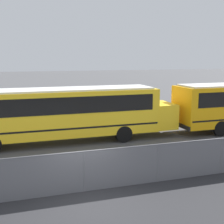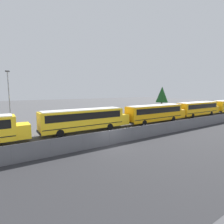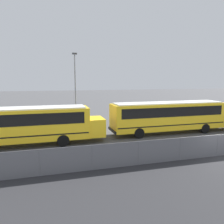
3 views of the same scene
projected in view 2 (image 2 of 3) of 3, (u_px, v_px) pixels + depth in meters
name	position (u px, v px, depth m)	size (l,w,h in m)	color
ground_plane	(110.00, 145.00, 18.89)	(200.00, 200.00, 0.00)	#4C4C4F
road_strip	(150.00, 165.00, 13.89)	(144.42, 12.00, 0.01)	#2B2B2D
fence	(110.00, 138.00, 18.79)	(110.49, 0.07, 1.61)	#9EA0A5
school_bus_3	(85.00, 118.00, 24.88)	(13.46, 2.59, 3.24)	yellow
school_bus_4	(156.00, 112.00, 31.88)	(13.46, 2.59, 3.24)	orange
school_bus_5	(198.00, 108.00, 39.85)	(13.46, 2.59, 3.24)	#EDA80F
light_pole	(9.00, 97.00, 26.78)	(0.60, 0.24, 8.84)	gray
tree_1	(162.00, 94.00, 53.89)	(3.73, 3.73, 7.08)	#51381E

